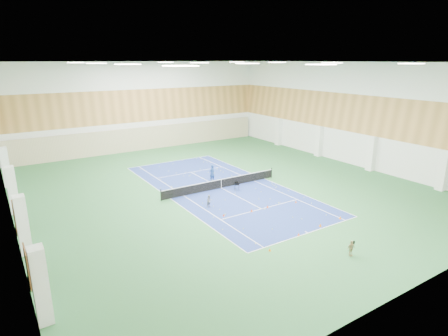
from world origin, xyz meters
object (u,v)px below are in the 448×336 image
object	(u,v)px
ball_cart	(237,186)
tennis_net	(221,183)
coach	(212,173)
child_court	(209,201)
child_apron	(351,248)

from	to	relation	value
ball_cart	tennis_net	bearing A→B (deg)	151.01
coach	child_court	xyz separation A→B (m)	(-3.82, -5.92, -0.36)
coach	child_apron	world-z (taller)	coach
child_court	child_apron	distance (m)	12.61
tennis_net	ball_cart	xyz separation A→B (m)	(0.97, -1.27, -0.15)
ball_cart	child_apron	bearing A→B (deg)	-70.30
coach	ball_cart	distance (m)	3.68
coach	child_court	size ratio (longest dim) A/B	1.65
ball_cart	coach	bearing A→B (deg)	123.93
coach	ball_cart	bearing A→B (deg)	89.41
child_court	ball_cart	bearing A→B (deg)	14.39
coach	child_apron	xyz separation A→B (m)	(-0.39, -18.05, -0.37)
coach	child_apron	distance (m)	18.06
tennis_net	child_apron	size ratio (longest dim) A/B	11.90
child_apron	ball_cart	size ratio (longest dim) A/B	1.34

